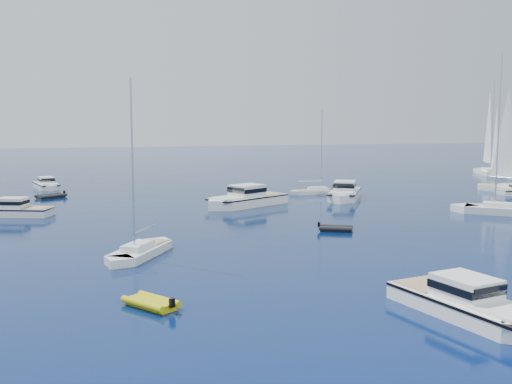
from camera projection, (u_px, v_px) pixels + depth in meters
The scene contains 14 objects.
ground at pixel (405, 295), 32.08m from camera, with size 400.00×400.00×0.00m, color navy.
motor_cruiser_near at pixel (468, 317), 28.51m from camera, with size 2.92×9.53×2.50m, color white, non-canonical shape.
motor_cruiser_centre at pixel (246, 206), 66.16m from camera, with size 3.56×11.62×3.05m, color white, non-canonical shape.
motor_cruiser_far_l at pixel (11, 216), 59.24m from camera, with size 2.73×8.93×2.35m, color silver, non-canonical shape.
motor_cruiser_distant at pixel (344, 199), 72.30m from camera, with size 3.26×10.65×2.79m, color white, non-canonical shape.
motor_cruiser_horizon at pixel (47, 189), 83.46m from camera, with size 2.47×8.07×2.12m, color white, non-canonical shape.
sailboat_fore at pixel (140, 256), 41.58m from camera, with size 2.25×8.67×12.75m, color silver, non-canonical shape.
sailboat_mid_r at pixel (507, 214), 60.23m from camera, with size 2.97×11.43×16.81m, color white, non-canonical shape.
sailboat_centre at pixel (316, 194), 77.35m from camera, with size 1.99×7.67×11.28m, color silver, non-canonical shape.
sailboat_sails_r at pixel (510, 192), 79.24m from camera, with size 2.81×10.79×15.86m, color white, non-canonical shape.
sailboat_sails_far at pixel (488, 174), 106.22m from camera, with size 3.05×11.74×17.26m, color white, non-canonical shape.
tender_yellow at pixel (151, 307), 30.04m from camera, with size 1.76×3.11×0.95m, color #C2BB0B, non-canonical shape.
tender_grey_near at pixel (336, 231), 50.96m from camera, with size 1.69×2.96×0.95m, color black, non-canonical shape.
tender_grey_far at pixel (51, 198), 73.33m from camera, with size 2.04×3.73×0.95m, color black, non-canonical shape.
Camera 1 is at (-16.69, -27.58, 9.34)m, focal length 41.56 mm.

